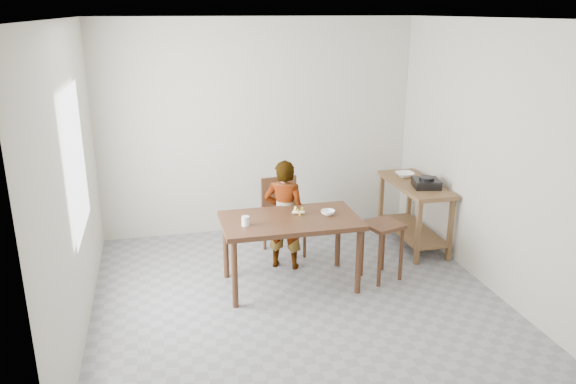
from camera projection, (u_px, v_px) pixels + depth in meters
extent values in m
cube|color=slate|center=(297.00, 300.00, 5.67)|extent=(4.00, 4.00, 0.04)
cube|color=white|center=(299.00, 16.00, 4.82)|extent=(4.00, 4.00, 0.04)
cube|color=beige|center=(258.00, 127.00, 7.11)|extent=(4.00, 0.04, 2.70)
cube|color=beige|center=(382.00, 257.00, 3.37)|extent=(4.00, 0.04, 2.70)
cube|color=beige|center=(69.00, 184.00, 4.79)|extent=(0.04, 4.00, 2.70)
cube|color=beige|center=(490.00, 157.00, 5.69)|extent=(0.04, 4.00, 2.70)
cube|color=silver|center=(76.00, 161.00, 4.94)|extent=(0.02, 1.10, 1.30)
imported|color=white|center=(285.00, 215.00, 6.17)|extent=(0.54, 0.46, 1.25)
cylinder|color=white|center=(246.00, 221.00, 5.50)|extent=(0.09, 0.09, 0.10)
imported|color=white|center=(328.00, 213.00, 5.80)|extent=(0.18, 0.18, 0.05)
imported|color=white|center=(405.00, 175.00, 6.94)|extent=(0.23, 0.23, 0.06)
cube|color=black|center=(426.00, 183.00, 6.52)|extent=(0.35, 0.35, 0.10)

